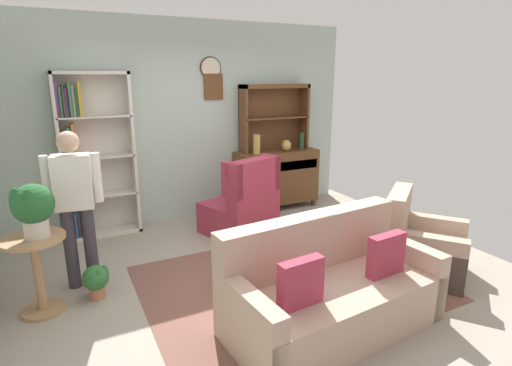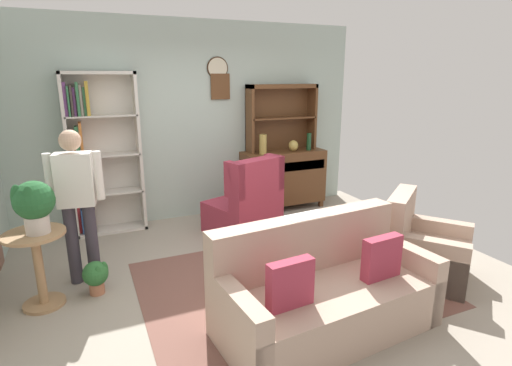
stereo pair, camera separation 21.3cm
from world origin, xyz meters
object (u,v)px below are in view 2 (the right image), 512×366
at_px(sideboard, 283,177).
at_px(wingback_chair, 246,206).
at_px(bookshelf, 98,156).
at_px(plant_stand, 38,261).
at_px(potted_plant_small, 96,275).
at_px(person_reading, 77,197).
at_px(book_stack, 272,240).
at_px(vase_round, 293,146).
at_px(sideboard_hutch, 281,108).
at_px(bottle_wine, 309,142).
at_px(armchair_floral, 423,251).
at_px(couch_floral, 323,293).
at_px(coffee_table, 269,250).
at_px(vase_tall, 263,144).
at_px(potted_plant_large, 33,203).

relative_size(sideboard, wingback_chair, 1.24).
bearing_deg(bookshelf, sideboard, -1.82).
xyz_separation_m(plant_stand, potted_plant_small, (0.46, 0.02, -0.25)).
xyz_separation_m(person_reading, book_stack, (1.75, -0.75, -0.46)).
bearing_deg(vase_round, sideboard_hutch, 126.48).
distance_m(bookshelf, wingback_chair, 2.03).
distance_m(vase_round, book_stack, 2.43).
height_order(sideboard, bottle_wine, bottle_wine).
xyz_separation_m(armchair_floral, plant_stand, (-3.60, 0.98, 0.15)).
bearing_deg(bookshelf, couch_floral, -62.89).
relative_size(plant_stand, person_reading, 0.46).
relative_size(sideboard_hutch, vase_round, 6.47).
bearing_deg(coffee_table, potted_plant_small, 163.91).
relative_size(sideboard, couch_floral, 0.70).
bearing_deg(couch_floral, coffee_table, 96.27).
distance_m(sideboard_hutch, potted_plant_small, 3.58).
relative_size(bottle_wine, plant_stand, 0.37).
relative_size(sideboard_hutch, wingback_chair, 1.05).
bearing_deg(bottle_wine, sideboard, 167.11).
distance_m(bookshelf, potted_plant_small, 1.89).
xyz_separation_m(wingback_chair, plant_stand, (-2.36, -0.84, 0.06)).
relative_size(vase_round, potted_plant_small, 0.51).
distance_m(sideboard, bottle_wine, 0.68).
xyz_separation_m(armchair_floral, potted_plant_small, (-3.14, 0.99, -0.10)).
height_order(bookshelf, coffee_table, bookshelf).
xyz_separation_m(couch_floral, person_reading, (-1.80, 1.63, 0.59)).
distance_m(sideboard, vase_tall, 0.68).
bearing_deg(sideboard_hutch, wingback_chair, -136.80).
bearing_deg(couch_floral, person_reading, 137.88).
height_order(sideboard, potted_plant_large, potted_plant_large).
distance_m(potted_plant_large, book_stack, 2.19).
height_order(bookshelf, armchair_floral, bookshelf).
distance_m(vase_tall, couch_floral, 3.02).
height_order(bookshelf, vase_tall, bookshelf).
bearing_deg(couch_floral, book_stack, 93.50).
bearing_deg(person_reading, armchair_floral, -22.04).
height_order(sideboard_hutch, coffee_table, sideboard_hutch).
relative_size(sideboard_hutch, book_stack, 5.04).
relative_size(sideboard, book_stack, 5.96).
height_order(couch_floral, coffee_table, couch_floral).
relative_size(bottle_wine, coffee_table, 0.34).
bearing_deg(vase_tall, sideboard_hutch, 25.89).
relative_size(couch_floral, potted_plant_small, 5.65).
bearing_deg(sideboard, person_reading, -156.43).
height_order(sideboard_hutch, potted_plant_large, sideboard_hutch).
bearing_deg(potted_plant_large, vase_round, 24.86).
bearing_deg(bookshelf, bottle_wine, -3.26).
bearing_deg(bookshelf, potted_plant_small, -96.08).
distance_m(sideboard, couch_floral, 3.13).
height_order(sideboard, plant_stand, sideboard).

